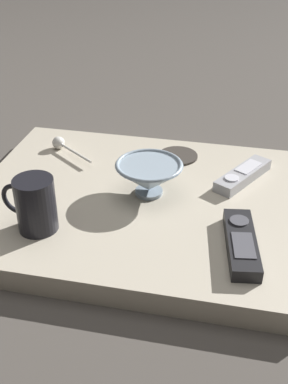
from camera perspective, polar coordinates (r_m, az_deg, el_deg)
ground_plane at (r=1.02m, az=-0.94°, el=-2.51°), size 6.00×6.00×0.00m
table at (r=1.01m, az=-0.95°, el=-1.48°), size 0.66×0.54×0.04m
cereal_bowl at (r=0.98m, az=0.59°, el=1.81°), size 0.14×0.14×0.07m
coffee_mug at (r=0.90m, az=-12.60°, el=-1.41°), size 0.11×0.07×0.10m
teaspoon at (r=1.18m, az=-9.65°, el=5.52°), size 0.12×0.09×0.03m
tv_remote_near at (r=1.06m, az=11.43°, el=1.94°), size 0.12×0.16×0.03m
tv_remote_far at (r=0.87m, az=11.25°, el=-5.82°), size 0.08×0.18×0.03m
drink_coaster at (r=1.14m, az=3.97°, el=4.22°), size 0.09×0.09×0.01m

